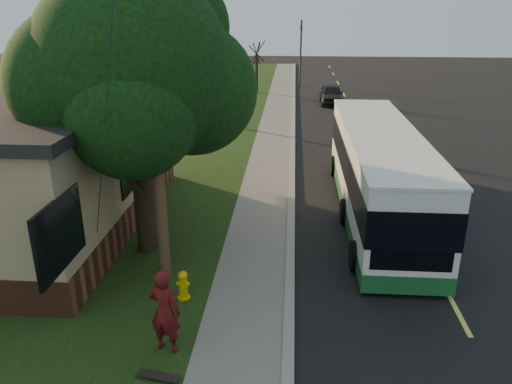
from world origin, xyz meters
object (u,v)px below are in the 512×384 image
(traffic_signal, at_px, (301,49))
(transit_bus, at_px, (378,170))
(skateboarder, at_px, (165,311))
(bare_tree_far, at_px, (257,68))
(distant_car, at_px, (331,94))
(dumpster, at_px, (83,197))
(skateboard_spare, at_px, (158,376))
(utility_pole, at_px, (153,106))
(leafy_tree, at_px, (136,73))
(fire_hydrant, at_px, (183,285))
(bare_tree_near, at_px, (232,91))

(traffic_signal, relative_size, transit_bus, 0.50)
(skateboarder, bearing_deg, bare_tree_far, -74.52)
(skateboarder, xyz_separation_m, distant_car, (5.25, 27.96, -0.33))
(dumpster, bearing_deg, skateboard_spare, -59.26)
(skateboarder, distance_m, dumpster, 8.26)
(utility_pole, xyz_separation_m, leafy_tree, (-0.87, 1.66, 0.54))
(fire_hydrant, xyz_separation_m, bare_tree_far, (-0.40, 30.00, 1.57))
(dumpster, bearing_deg, distant_car, 65.02)
(bare_tree_near, bearing_deg, leafy_tree, -92.50)
(leafy_tree, bearing_deg, skateboard_spare, -73.04)
(bare_tree_far, xyz_separation_m, traffic_signal, (3.50, 4.00, 1.16))
(transit_bus, distance_m, skateboarder, 9.51)
(utility_pole, xyz_separation_m, transit_bus, (6.20, 4.85, -3.05))
(bare_tree_far, distance_m, skateboard_spare, 32.89)
(skateboarder, relative_size, skateboard_spare, 2.13)
(fire_hydrant, bearing_deg, transit_bus, 46.74)
(fire_hydrant, bearing_deg, dumpster, 132.49)
(transit_bus, bearing_deg, bare_tree_far, 103.72)
(fire_hydrant, height_order, bare_tree_near, bare_tree_near)
(skateboard_spare, bearing_deg, leafy_tree, 106.96)
(bare_tree_far, xyz_separation_m, skateboard_spare, (0.50, -32.83, -1.87))
(utility_pole, relative_size, leafy_tree, 1.16)
(bare_tree_far, xyz_separation_m, dumpster, (-4.11, -25.07, -1.33))
(traffic_signal, bearing_deg, skateboard_spare, -94.66)
(traffic_signal, bearing_deg, bare_tree_near, -104.04)
(leafy_tree, xyz_separation_m, bare_tree_near, (0.67, 15.35, -3.02))
(skateboarder, bearing_deg, leafy_tree, -55.72)
(bare_tree_far, xyz_separation_m, distant_car, (5.72, -3.98, -1.32))
(transit_bus, bearing_deg, distant_car, 90.50)
(traffic_signal, bearing_deg, skateboarder, -94.83)
(transit_bus, height_order, skateboarder, transit_bus)
(skateboard_spare, bearing_deg, transit_bus, 58.10)
(fire_hydrant, xyz_separation_m, skateboard_spare, (0.10, -2.83, -0.30))
(fire_hydrant, bearing_deg, traffic_signal, 84.79)
(traffic_signal, bearing_deg, utility_pole, -96.58)
(bare_tree_near, relative_size, transit_bus, 0.39)
(skateboarder, bearing_deg, transit_bus, -110.27)
(bare_tree_near, xyz_separation_m, skateboarder, (0.97, -19.94, -1.14))
(dumpster, bearing_deg, bare_tree_far, 80.69)
(utility_pole, xyz_separation_m, bare_tree_far, (0.31, 29.01, -2.63))
(utility_pole, bearing_deg, dumpster, 134.07)
(bare_tree_near, height_order, bare_tree_far, bare_tree_near)
(bare_tree_near, bearing_deg, bare_tree_far, 87.61)
(utility_pole, bearing_deg, transit_bus, 38.01)
(skateboard_spare, bearing_deg, dumpster, 120.74)
(bare_tree_near, bearing_deg, fire_hydrant, -87.14)
(dumpster, bearing_deg, bare_tree_near, 74.56)
(skateboard_spare, distance_m, distant_car, 29.33)
(transit_bus, xyz_separation_m, skateboard_spare, (-5.40, -8.67, -1.45))
(leafy_tree, height_order, traffic_signal, leafy_tree)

